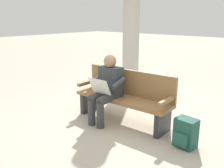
# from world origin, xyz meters

# --- Properties ---
(ground_plane) EXTENTS (40.00, 40.00, 0.00)m
(ground_plane) POSITION_xyz_m (0.00, 0.00, 0.00)
(ground_plane) COLOR #B7AD99
(bench_near) EXTENTS (1.81, 0.54, 0.90)m
(bench_near) POSITION_xyz_m (0.00, -0.07, 0.46)
(bench_near) COLOR olive
(bench_near) RESTS_ON ground
(person_seated) EXTENTS (0.58, 0.58, 1.18)m
(person_seated) POSITION_xyz_m (0.21, 0.17, 0.63)
(person_seated) COLOR #33383D
(person_seated) RESTS_ON ground
(backpack) EXTENTS (0.31, 0.28, 0.43)m
(backpack) POSITION_xyz_m (-1.24, 0.12, 0.21)
(backpack) COLOR #1E4C42
(backpack) RESTS_ON ground
(support_pillar) EXTENTS (0.46, 0.46, 3.80)m
(support_pillar) POSITION_xyz_m (1.59, -2.36, 1.90)
(support_pillar) COLOR #B2AFA8
(support_pillar) RESTS_ON ground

